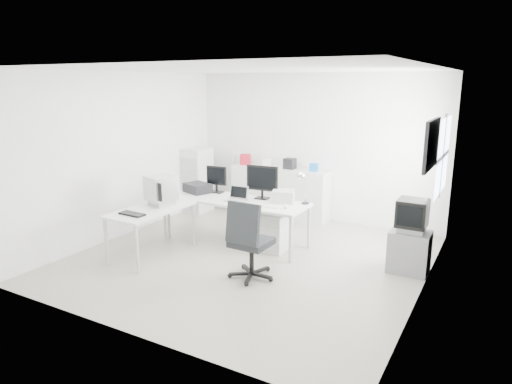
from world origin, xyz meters
The scene contains 30 objects.
floor centered at (0.00, 0.00, 0.00)m, with size 5.00×5.00×0.01m, color beige.
ceiling centered at (0.00, 0.00, 2.80)m, with size 5.00×5.00×0.01m, color white.
back_wall centered at (0.00, 2.50, 1.40)m, with size 5.00×0.02×2.80m, color white.
left_wall centered at (-2.50, 0.00, 1.40)m, with size 0.02×5.00×2.80m, color white.
right_wall centered at (2.50, 0.00, 1.40)m, with size 0.02×5.00×2.80m, color white.
window centered at (2.48, 1.20, 1.60)m, with size 0.02×1.20×1.10m, color white, non-canonical shape.
wall_picture centered at (2.47, 0.10, 1.90)m, with size 0.04×0.90×0.60m, color black, non-canonical shape.
main_desk centered at (-0.54, 0.49, 0.38)m, with size 2.40×0.80×0.75m, color silver, non-canonical shape.
side_desk centered at (-1.39, -0.61, 0.38)m, with size 0.70×1.40×0.75m, color silver, non-canonical shape.
drawer_pedestal centered at (0.16, 0.54, 0.30)m, with size 0.40×0.50×0.60m, color silver.
inkjet_printer centered at (-1.39, 0.59, 0.83)m, with size 0.45×0.35×0.16m, color black.
lcd_monitor_small centered at (-1.09, 0.74, 0.99)m, with size 0.38×0.22×0.48m, color black, non-canonical shape.
lcd_monitor_large centered at (-0.19, 0.74, 1.03)m, with size 0.55×0.22×0.57m, color black, non-canonical shape.
laptop centered at (-0.49, 0.39, 0.87)m, with size 0.36×0.37×0.24m, color #B7B7BA, non-canonical shape.
white_keyboard centered at (0.11, 0.34, 0.76)m, with size 0.40×0.12×0.02m, color silver.
white_mouse centered at (0.41, 0.39, 0.78)m, with size 0.07×0.07×0.07m, color silver.
laser_printer centered at (0.21, 0.71, 0.85)m, with size 0.34×0.29×0.19m, color #B0B0B0.
desk_lamp centered at (0.56, 0.79, 1.00)m, with size 0.17×0.17×0.50m, color silver, non-canonical shape.
crt_monitor centered at (-1.39, -0.36, 0.97)m, with size 0.39×0.39×0.45m, color #B7B7BA, non-canonical shape.
black_keyboard centered at (-1.39, -1.01, 0.76)m, with size 0.40×0.16×0.03m, color black.
office_chair centered at (0.38, -0.59, 0.56)m, with size 0.65×0.65×1.13m, color #27292C, non-canonical shape.
tv_cabinet centered at (2.22, 0.67, 0.30)m, with size 0.54×0.45×0.59m, color slate.
crt_tv centered at (2.22, 0.67, 0.82)m, with size 0.50×0.48×0.45m, color black, non-canonical shape.
sideboard centered at (-0.59, 2.24, 0.49)m, with size 1.98×0.49×0.99m, color silver.
clutter_box_a centered at (-1.39, 2.24, 1.09)m, with size 0.21×0.18×0.21m, color #AE1829.
clutter_box_b centered at (-0.89, 2.24, 1.07)m, with size 0.16×0.14×0.16m, color silver.
clutter_box_c centered at (-0.39, 2.24, 1.09)m, with size 0.20×0.19×0.20m, color black.
clutter_box_d centered at (0.11, 2.24, 1.06)m, with size 0.15×0.13×0.15m, color blue.
clutter_bottle centered at (-1.69, 2.28, 1.10)m, with size 0.07×0.07×0.22m, color silver.
filing_cabinet centered at (-2.28, 1.79, 0.66)m, with size 0.46×0.55×1.31m, color silver.
Camera 1 is at (3.28, -5.68, 2.62)m, focal length 32.00 mm.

